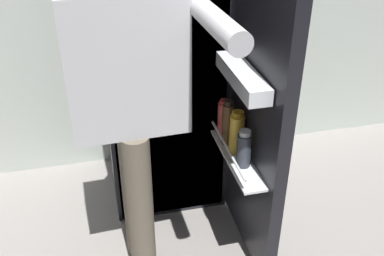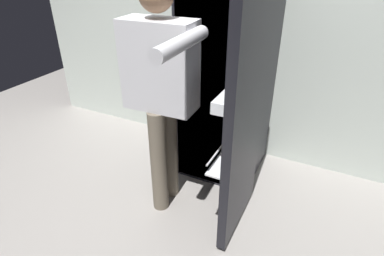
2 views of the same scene
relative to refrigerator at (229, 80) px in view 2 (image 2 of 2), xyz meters
The scene contains 4 objects.
ground_plane 0.99m from the refrigerator, 93.30° to the right, with size 6.83×6.83×0.00m, color gray.
kitchen_wall 0.58m from the refrigerator, 93.93° to the left, with size 4.40×0.10×2.47m, color beige.
refrigerator is the anchor object (origin of this frame).
person 0.65m from the refrigerator, 112.80° to the right, with size 0.57×0.77×1.61m.
Camera 2 is at (0.80, -1.71, 1.72)m, focal length 29.48 mm.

